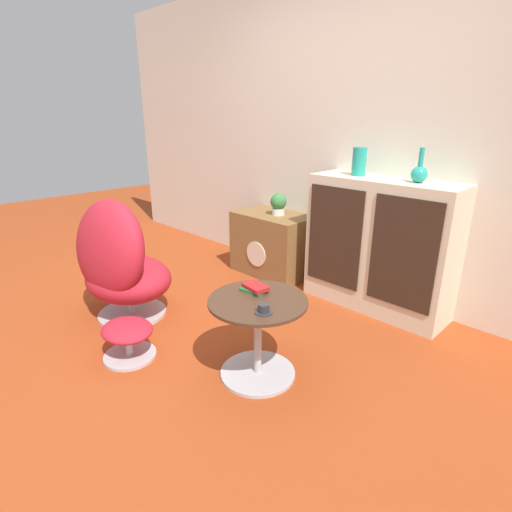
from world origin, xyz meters
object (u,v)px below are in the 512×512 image
vase_inner_left (419,173)px  book_stack (255,288)px  sideboard (379,246)px  egg_chair (119,265)px  vase_leftmost (359,161)px  teacup (264,309)px  potted_plant (278,204)px  ottoman (128,335)px  tv_console (273,244)px  coffee_table (258,332)px

vase_inner_left → book_stack: vase_inner_left is taller
sideboard → egg_chair: bearing=-129.2°
vase_inner_left → vase_leftmost: bearing=180.0°
book_stack → teacup: bearing=-35.1°
book_stack → potted_plant: bearing=126.7°
vase_inner_left → potted_plant: 1.30m
ottoman → book_stack: 0.87m
ottoman → vase_inner_left: bearing=61.1°
tv_console → ottoman: size_ratio=2.08×
teacup → vase_leftmost: bearing=103.6°
ottoman → vase_leftmost: bearing=74.1°
sideboard → potted_plant: bearing=-177.9°
tv_console → coffee_table: (1.03, -1.25, -0.01)m
sideboard → ottoman: bearing=-112.8°
egg_chair → vase_inner_left: 2.20m
vase_leftmost → teacup: bearing=-76.4°
sideboard → vase_inner_left: vase_inner_left is taller
coffee_table → potted_plant: size_ratio=2.83×
tv_console → potted_plant: potted_plant is taller
sideboard → vase_inner_left: bearing=1.0°
tv_console → vase_leftmost: (0.82, 0.04, 0.83)m
vase_leftmost → teacup: 1.55m
book_stack → vase_leftmost: bearing=95.5°
egg_chair → coffee_table: egg_chair is taller
egg_chair → vase_leftmost: (0.99, 1.51, 0.69)m
vase_inner_left → coffee_table: bearing=-101.4°
teacup → book_stack: (-0.22, 0.15, 0.00)m
tv_console → ottoman: 1.74m
sideboard → vase_leftmost: 0.65m
ottoman → vase_inner_left: 2.19m
sideboard → book_stack: 1.23m
egg_chair → vase_leftmost: size_ratio=4.47×
vase_inner_left → tv_console: bearing=-178.2°
ottoman → coffee_table: 0.84m
vase_leftmost → vase_inner_left: 0.47m
coffee_table → book_stack: (-0.09, 0.07, 0.23)m
potted_plant → vase_inner_left: bearing=1.9°
coffee_table → vase_inner_left: bearing=78.6°
tv_console → potted_plant: (0.06, 0.00, 0.40)m
tv_console → vase_inner_left: bearing=1.8°
coffee_table → teacup: (0.13, -0.09, 0.23)m
ottoman → potted_plant: 1.80m
vase_inner_left → book_stack: (-0.35, -1.23, -0.57)m
tv_console → egg_chair: (-0.17, -1.46, 0.14)m
sideboard → egg_chair: sideboard is taller
coffee_table → vase_inner_left: 1.54m
tv_console → potted_plant: 0.40m
potted_plant → vase_leftmost: bearing=3.0°
ottoman → teacup: 0.97m
book_stack → coffee_table: bearing=-36.5°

